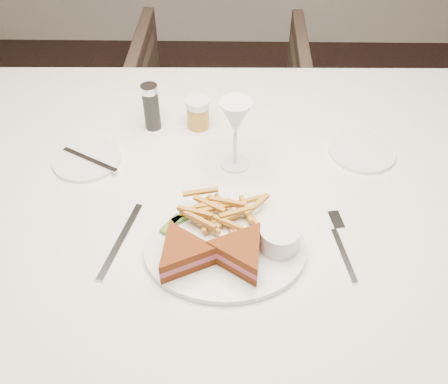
% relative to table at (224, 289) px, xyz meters
% --- Properties ---
extents(table, '(1.59, 1.07, 0.75)m').
position_rel_table_xyz_m(table, '(0.00, 0.00, 0.00)').
color(table, white).
rests_on(table, ground).
extents(chair_far, '(0.69, 0.64, 0.69)m').
position_rel_table_xyz_m(chair_far, '(-0.03, 0.92, -0.03)').
color(chair_far, '#423228').
rests_on(chair_far, ground).
extents(table_setting, '(0.82, 0.61, 0.18)m').
position_rel_table_xyz_m(table_setting, '(-0.00, -0.07, 0.41)').
color(table_setting, white).
rests_on(table_setting, table).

